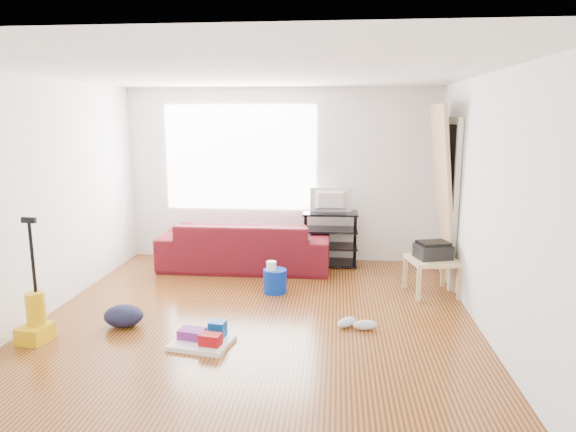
# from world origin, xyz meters

# --- Properties ---
(room) EXTENTS (4.51, 5.01, 2.51)m
(room) POSITION_xyz_m (0.07, 0.15, 1.25)
(room) COLOR #482212
(room) RESTS_ON ground
(sofa) EXTENTS (2.33, 0.91, 0.68)m
(sofa) POSITION_xyz_m (-0.45, 1.95, 0.00)
(sofa) COLOR #520D13
(sofa) RESTS_ON ground
(tv_stand) EXTENTS (0.77, 0.44, 0.76)m
(tv_stand) POSITION_xyz_m (0.72, 2.22, 0.39)
(tv_stand) COLOR black
(tv_stand) RESTS_ON ground
(tv) EXTENTS (0.58, 0.08, 0.34)m
(tv) POSITION_xyz_m (0.72, 2.22, 0.93)
(tv) COLOR black
(tv) RESTS_ON tv_stand
(side_table) EXTENTS (0.63, 0.63, 0.44)m
(side_table) POSITION_xyz_m (1.95, 1.10, 0.37)
(side_table) COLOR #D3BD78
(side_table) RESTS_ON ground
(printer) EXTENTS (0.46, 0.39, 0.20)m
(printer) POSITION_xyz_m (1.95, 1.10, 0.54)
(printer) COLOR black
(printer) RESTS_ON side_table
(bucket) EXTENTS (0.35, 0.35, 0.28)m
(bucket) POSITION_xyz_m (0.08, 0.97, 0.00)
(bucket) COLOR #052AAB
(bucket) RESTS_ON ground
(toilet_paper) EXTENTS (0.12, 0.12, 0.11)m
(toilet_paper) POSITION_xyz_m (0.05, 0.94, 0.20)
(toilet_paper) COLOR white
(toilet_paper) RESTS_ON bucket
(cleaning_tray) EXTENTS (0.59, 0.51, 0.19)m
(cleaning_tray) POSITION_xyz_m (-0.40, -0.53, 0.06)
(cleaning_tray) COLOR white
(cleaning_tray) RESTS_ON ground
(backpack) EXTENTS (0.40, 0.32, 0.22)m
(backpack) POSITION_xyz_m (-1.32, -0.19, 0.00)
(backpack) COLOR black
(backpack) RESTS_ON ground
(sneakers) EXTENTS (0.43, 0.25, 0.10)m
(sneakers) POSITION_xyz_m (1.02, -0.02, 0.05)
(sneakers) COLOR silver
(sneakers) RESTS_ON ground
(vacuum) EXTENTS (0.28, 0.31, 1.18)m
(vacuum) POSITION_xyz_m (-2.00, -0.59, 0.22)
(vacuum) COLOR gold
(vacuum) RESTS_ON ground
(door_panel) EXTENTS (0.28, 0.90, 2.24)m
(door_panel) POSITION_xyz_m (2.13, 1.62, 0.00)
(door_panel) COLOR #A97A57
(door_panel) RESTS_ON ground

